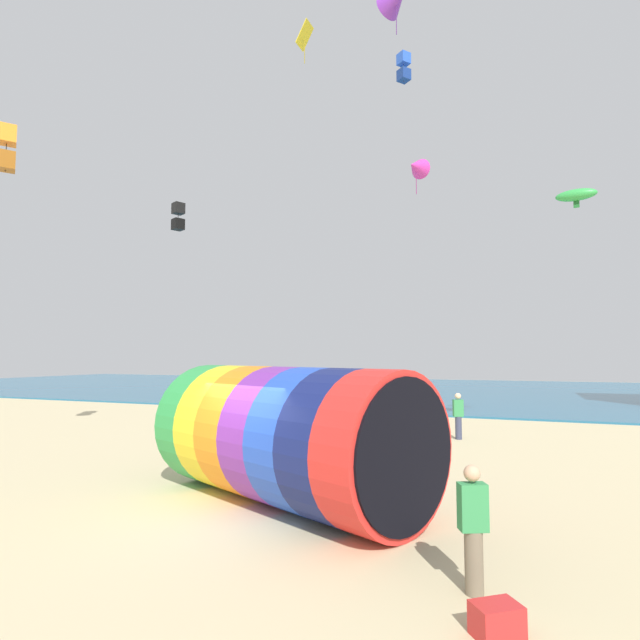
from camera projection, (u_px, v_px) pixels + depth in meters
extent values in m
plane|color=#CCBA8C|center=(233.00, 515.00, 9.73)|extent=(120.00, 120.00, 0.00)
cube|color=#236084|center=(453.00, 390.00, 44.55)|extent=(120.00, 40.00, 0.10)
cylinder|color=green|center=(217.00, 423.00, 12.45)|extent=(1.99, 2.97, 2.86)
cylinder|color=yellow|center=(237.00, 426.00, 11.82)|extent=(1.99, 2.97, 2.86)
cylinder|color=orange|center=(260.00, 430.00, 11.19)|extent=(1.99, 2.97, 2.86)
cylinder|color=purple|center=(286.00, 435.00, 10.55)|extent=(1.99, 2.97, 2.86)
cylinder|color=blue|center=(315.00, 440.00, 9.92)|extent=(1.99, 2.97, 2.86)
cylinder|color=navy|center=(347.00, 445.00, 9.28)|extent=(1.99, 2.97, 2.86)
cylinder|color=red|center=(385.00, 452.00, 8.65)|extent=(1.99, 2.97, 2.86)
cylinder|color=black|center=(407.00, 456.00, 8.32)|extent=(1.15, 2.42, 2.63)
cylinder|color=#726651|center=(474.00, 562.00, 6.50)|extent=(0.24, 0.24, 0.81)
cube|color=#338C4C|center=(473.00, 507.00, 6.55)|extent=(0.42, 0.35, 0.61)
sphere|color=tan|center=(472.00, 473.00, 6.58)|extent=(0.22, 0.22, 0.22)
cone|color=#D1339E|center=(416.00, 167.00, 22.96)|extent=(1.21, 1.24, 1.00)
cylinder|color=#7D1E5E|center=(416.00, 183.00, 22.90)|extent=(0.03, 0.03, 1.03)
cube|color=orange|center=(7.00, 135.00, 16.80)|extent=(0.79, 0.79, 0.61)
cube|color=#8F4F12|center=(6.00, 161.00, 16.73)|extent=(0.79, 0.79, 0.61)
cylinder|color=black|center=(6.00, 148.00, 16.77)|extent=(0.02, 0.02, 1.62)
ellipsoid|color=green|center=(576.00, 195.00, 20.14)|extent=(1.62, 0.88, 0.58)
cube|color=#1E642A|center=(576.00, 203.00, 20.12)|extent=(0.22, 0.06, 0.39)
cube|color=black|center=(178.00, 209.00, 23.16)|extent=(0.62, 0.62, 0.50)
cube|color=black|center=(178.00, 224.00, 23.10)|extent=(0.62, 0.62, 0.50)
cylinder|color=black|center=(178.00, 217.00, 23.13)|extent=(0.02, 0.02, 1.34)
cube|color=blue|center=(404.00, 59.00, 24.02)|extent=(0.71, 0.71, 0.54)
cube|color=navy|center=(404.00, 75.00, 23.96)|extent=(0.71, 0.71, 0.54)
cylinder|color=black|center=(404.00, 67.00, 23.99)|extent=(0.02, 0.02, 1.44)
cylinder|color=#4C1E6B|center=(396.00, 20.00, 20.50)|extent=(0.03, 0.03, 1.25)
cube|color=yellow|center=(305.00, 35.00, 22.41)|extent=(0.59, 0.79, 0.99)
cylinder|color=olive|center=(305.00, 52.00, 22.36)|extent=(0.03, 0.03, 1.12)
cylinder|color=black|center=(341.00, 435.00, 16.95)|extent=(0.24, 0.24, 0.80)
cube|color=red|center=(341.00, 415.00, 17.00)|extent=(0.38, 0.42, 0.60)
sphere|color=tan|center=(341.00, 402.00, 17.03)|extent=(0.22, 0.22, 0.22)
cylinder|color=#383D56|center=(459.00, 428.00, 18.58)|extent=(0.24, 0.24, 0.84)
cube|color=#338C4C|center=(458.00, 408.00, 18.63)|extent=(0.42, 0.34, 0.63)
sphere|color=beige|center=(458.00, 396.00, 18.66)|extent=(0.23, 0.23, 0.23)
cube|color=red|center=(497.00, 621.00, 5.49)|extent=(0.63, 0.60, 0.36)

